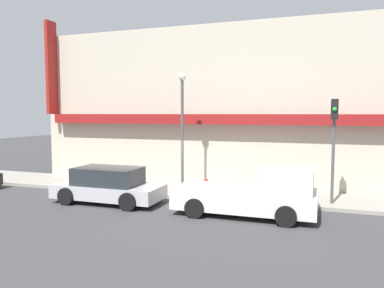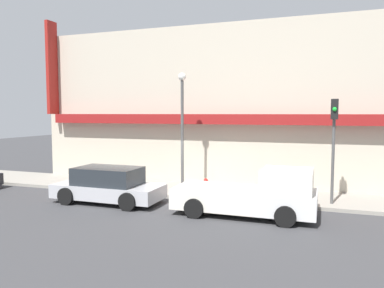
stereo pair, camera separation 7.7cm
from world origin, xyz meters
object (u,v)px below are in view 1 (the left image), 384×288
at_px(parked_car, 108,185).
at_px(traffic_light, 334,133).
at_px(fire_hydrant, 206,186).
at_px(street_lamp, 182,118).
at_px(pickup_truck, 254,195).

bearing_deg(parked_car, traffic_light, 16.18).
bearing_deg(traffic_light, fire_hydrant, 179.01).
distance_m(street_lamp, traffic_light, 6.56).
distance_m(pickup_truck, traffic_light, 4.16).
relative_size(fire_hydrant, traffic_light, 0.17).
distance_m(pickup_truck, fire_hydrant, 3.48).
distance_m(pickup_truck, street_lamp, 5.36).
bearing_deg(street_lamp, traffic_light, -2.85).
xyz_separation_m(pickup_truck, traffic_light, (2.73, 2.23, 2.21)).
distance_m(parked_car, fire_hydrant, 4.28).
xyz_separation_m(parked_car, traffic_light, (8.91, 2.23, 2.26)).
bearing_deg(traffic_light, pickup_truck, -140.81).
xyz_separation_m(pickup_truck, fire_hydrant, (-2.58, 2.32, -0.28)).
relative_size(street_lamp, traffic_light, 1.31).
bearing_deg(street_lamp, parked_car, -132.99).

